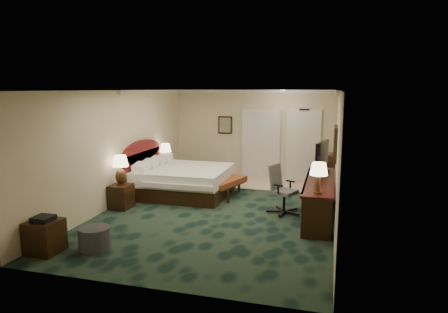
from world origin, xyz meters
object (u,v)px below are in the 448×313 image
(desk, at_px, (319,199))
(lamp_near, at_px, (121,170))
(nightstand_near, at_px, (121,196))
(bed_bench, at_px, (227,188))
(minibar, at_px, (325,169))
(side_table, at_px, (45,237))
(lamp_far, at_px, (166,154))
(desk_chair, at_px, (284,190))
(tv, at_px, (322,157))
(ottoman, at_px, (95,238))
(nightstand_far, at_px, (166,174))
(bed, at_px, (185,181))

(desk, bearing_deg, lamp_near, -173.31)
(nightstand_near, relative_size, bed_bench, 0.41)
(lamp_near, bearing_deg, minibar, 39.14)
(side_table, bearing_deg, lamp_near, 90.92)
(bed_bench, bearing_deg, nightstand_near, -126.41)
(lamp_far, xyz_separation_m, desk_chair, (3.67, -1.95, -0.32))
(side_table, height_order, tv, tv)
(lamp_far, height_order, bed_bench, lamp_far)
(ottoman, bearing_deg, lamp_far, 98.95)
(bed_bench, distance_m, minibar, 3.15)
(nightstand_near, height_order, nightstand_far, nightstand_near)
(bed, relative_size, lamp_near, 3.26)
(ottoman, bearing_deg, minibar, 57.95)
(bed, xyz_separation_m, nightstand_near, (-0.98, -1.54, -0.08))
(bed, distance_m, desk_chair, 2.86)
(bed, xyz_separation_m, desk, (3.46, -1.00, 0.05))
(tv, distance_m, desk_chair, 1.21)
(lamp_far, height_order, side_table, lamp_far)
(bed, height_order, desk_chair, desk_chair)
(nightstand_near, distance_m, desk, 4.47)
(nightstand_far, height_order, minibar, minibar)
(lamp_near, bearing_deg, bed, 57.29)
(minibar, bearing_deg, ottoman, -122.05)
(side_table, bearing_deg, nightstand_far, 90.57)
(ottoman, height_order, desk, desk)
(desk, relative_size, desk_chair, 2.63)
(lamp_near, relative_size, side_table, 1.23)
(nightstand_near, height_order, lamp_far, lamp_far)
(bed, relative_size, tv, 2.36)
(bed, xyz_separation_m, side_table, (-0.93, -4.15, -0.08))
(bed_bench, bearing_deg, nightstand_far, 171.00)
(bed, height_order, side_table, bed)
(desk, bearing_deg, ottoman, -142.59)
(bed, height_order, minibar, minibar)
(bed, bearing_deg, bed_bench, 3.27)
(nightstand_far, distance_m, ottoman, 4.93)
(bed, bearing_deg, side_table, -102.65)
(lamp_far, height_order, desk, lamp_far)
(bed, height_order, bed_bench, bed)
(lamp_far, relative_size, minibar, 0.72)
(bed, distance_m, nightstand_near, 1.83)
(lamp_near, height_order, desk, lamp_near)
(bed, height_order, lamp_far, lamp_far)
(nightstand_far, relative_size, lamp_far, 0.85)
(nightstand_far, relative_size, tv, 0.57)
(lamp_near, distance_m, lamp_far, 2.53)
(lamp_far, xyz_separation_m, tv, (4.43, -1.26, 0.33))
(nightstand_near, bearing_deg, side_table, -88.98)
(lamp_far, relative_size, ottoman, 1.18)
(bed, height_order, desk, desk)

